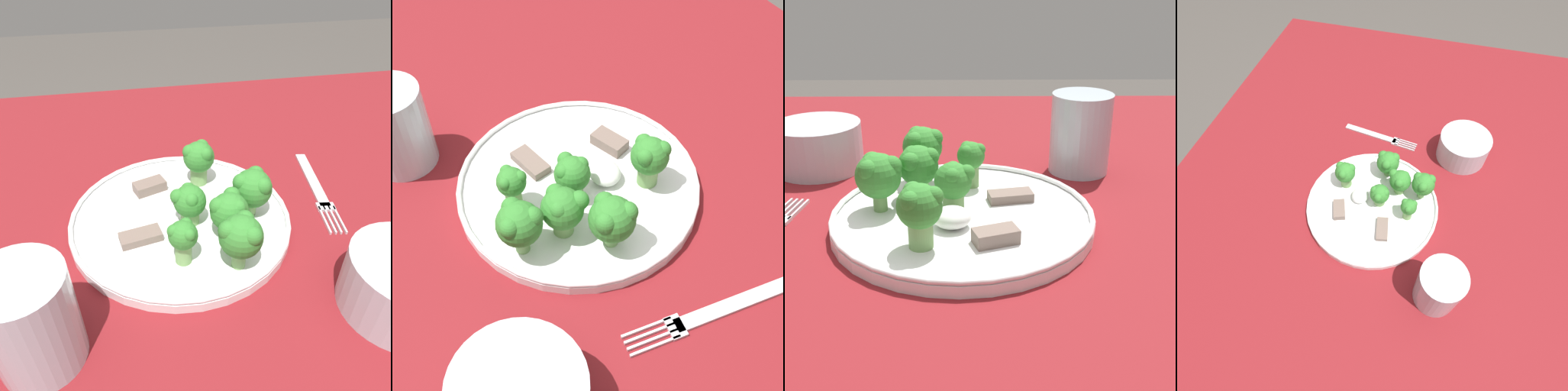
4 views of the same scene
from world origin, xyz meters
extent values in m
cube|color=maroon|center=(0.00, 0.00, 0.70)|extent=(1.35, 1.05, 0.03)
cylinder|color=white|center=(0.01, -0.05, 0.72)|extent=(0.28, 0.28, 0.01)
torus|color=white|center=(0.01, -0.05, 0.73)|extent=(0.28, 0.28, 0.01)
cube|color=silver|center=(-0.18, -0.02, 0.71)|extent=(0.01, 0.05, 0.00)
cube|color=silver|center=(-0.18, -0.01, 0.71)|extent=(0.01, 0.05, 0.00)
cube|color=silver|center=(-0.19, -0.01, 0.71)|extent=(0.01, 0.05, 0.00)
cylinder|color=#B7BCC6|center=(-0.19, 0.12, 0.74)|extent=(0.12, 0.12, 0.06)
cylinder|color=white|center=(-0.19, 0.12, 0.74)|extent=(0.10, 0.10, 0.05)
cylinder|color=#B2C1CC|center=(0.16, 0.11, 0.76)|extent=(0.08, 0.08, 0.10)
cylinder|color=silver|center=(0.16, 0.11, 0.74)|extent=(0.07, 0.07, 0.06)
cylinder|color=#709E56|center=(-0.08, -0.04, 0.73)|extent=(0.02, 0.02, 0.02)
sphere|color=#337F2D|center=(-0.08, -0.04, 0.76)|extent=(0.05, 0.05, 0.05)
sphere|color=#337F2D|center=(-0.06, -0.04, 0.77)|extent=(0.02, 0.02, 0.02)
sphere|color=#337F2D|center=(-0.09, -0.02, 0.77)|extent=(0.02, 0.02, 0.02)
sphere|color=#337F2D|center=(-0.09, -0.05, 0.77)|extent=(0.02, 0.02, 0.02)
cylinder|color=#709E56|center=(0.02, 0.03, 0.74)|extent=(0.02, 0.02, 0.03)
sphere|color=#337F2D|center=(0.02, 0.03, 0.76)|extent=(0.03, 0.03, 0.03)
sphere|color=#337F2D|center=(0.03, 0.03, 0.77)|extent=(0.01, 0.01, 0.01)
sphere|color=#337F2D|center=(0.01, 0.04, 0.77)|extent=(0.01, 0.01, 0.01)
sphere|color=#337F2D|center=(0.01, 0.02, 0.77)|extent=(0.01, 0.01, 0.01)
cylinder|color=#709E56|center=(0.00, -0.03, 0.73)|extent=(0.02, 0.02, 0.02)
sphere|color=#337F2D|center=(0.00, -0.03, 0.76)|extent=(0.04, 0.04, 0.04)
sphere|color=#337F2D|center=(0.01, -0.03, 0.76)|extent=(0.02, 0.02, 0.02)
sphere|color=#337F2D|center=(0.00, -0.02, 0.76)|extent=(0.02, 0.02, 0.02)
sphere|color=#337F2D|center=(0.00, -0.05, 0.76)|extent=(0.02, 0.02, 0.02)
cylinder|color=#709E56|center=(-0.03, -0.12, 0.74)|extent=(0.02, 0.02, 0.03)
sphere|color=#337F2D|center=(-0.03, -0.12, 0.76)|extent=(0.04, 0.04, 0.04)
sphere|color=#337F2D|center=(-0.01, -0.12, 0.77)|extent=(0.02, 0.02, 0.02)
sphere|color=#337F2D|center=(-0.03, -0.11, 0.77)|extent=(0.02, 0.02, 0.02)
sphere|color=#337F2D|center=(-0.03, -0.13, 0.77)|extent=(0.02, 0.02, 0.02)
cylinder|color=#709E56|center=(-0.04, 0.05, 0.74)|extent=(0.02, 0.02, 0.03)
sphere|color=#337F2D|center=(-0.04, 0.05, 0.77)|extent=(0.05, 0.05, 0.05)
sphere|color=#337F2D|center=(-0.02, 0.05, 0.78)|extent=(0.02, 0.02, 0.02)
sphere|color=#337F2D|center=(-0.05, 0.06, 0.78)|extent=(0.02, 0.02, 0.02)
sphere|color=#337F2D|center=(-0.05, 0.04, 0.78)|extent=(0.02, 0.02, 0.02)
cylinder|color=#709E56|center=(-0.04, 0.00, 0.73)|extent=(0.02, 0.02, 0.02)
sphere|color=#337F2D|center=(-0.04, 0.00, 0.76)|extent=(0.05, 0.05, 0.05)
sphere|color=#337F2D|center=(-0.03, 0.00, 0.77)|extent=(0.02, 0.02, 0.02)
sphere|color=#337F2D|center=(-0.05, 0.01, 0.77)|extent=(0.02, 0.02, 0.02)
sphere|color=#337F2D|center=(-0.05, -0.02, 0.77)|extent=(0.02, 0.02, 0.02)
cube|color=#756056|center=(0.04, -0.11, 0.73)|extent=(0.05, 0.04, 0.01)
cube|color=#756056|center=(0.06, -0.01, 0.73)|extent=(0.05, 0.03, 0.01)
ellipsoid|color=white|center=(0.00, -0.08, 0.73)|extent=(0.04, 0.04, 0.02)
camera|label=1|loc=(0.06, 0.32, 1.04)|focal=35.00mm
camera|label=2|loc=(-0.35, 0.15, 1.20)|focal=50.00mm
camera|label=3|loc=(0.02, -0.57, 0.98)|focal=50.00mm
camera|label=4|loc=(0.34, 0.04, 1.28)|focal=28.00mm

